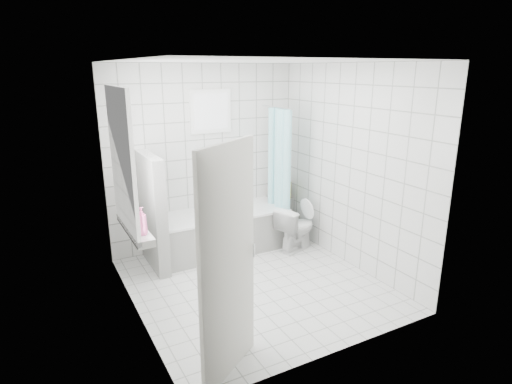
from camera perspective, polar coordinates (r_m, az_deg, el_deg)
ground at (r=5.32m, az=-0.19°, el=-12.17°), size 3.00×3.00×0.00m
ceiling at (r=4.69m, az=-0.23°, el=17.07°), size 3.00×3.00×0.00m
wall_back at (r=6.17m, az=-6.84°, el=4.58°), size 2.80×0.02×2.60m
wall_front at (r=3.65m, az=11.04°, el=-3.75°), size 2.80×0.02×2.60m
wall_left at (r=4.38m, az=-16.55°, el=-0.76°), size 0.02×3.00×2.60m
wall_right at (r=5.63m, az=12.47°, el=3.18°), size 0.02×3.00×2.60m
window_left at (r=4.61m, az=-17.11°, el=3.85°), size 0.01×0.90×1.40m
window_back at (r=6.07m, az=-6.00°, el=10.62°), size 0.50×0.01×0.50m
window_sill at (r=4.82m, az=-15.86°, el=-4.72°), size 0.18×1.02×0.08m
door at (r=3.50m, az=-3.74°, el=-9.69°), size 0.69×0.48×2.00m
bathtub at (r=6.15m, az=-4.53°, el=-5.20°), size 1.85×0.77×0.58m
partition_wall at (r=5.65m, az=-13.61°, el=-2.63°), size 0.15×0.85×1.50m
tiled_ledge at (r=6.88m, az=3.41°, el=-2.98°), size 0.40×0.24×0.55m
toilet at (r=6.18m, az=5.38°, el=-4.80°), size 0.72×0.55×0.64m
curtain_rod at (r=6.13m, az=2.73°, el=11.21°), size 0.02×0.80×0.02m
shower_curtain at (r=6.17m, az=3.24°, el=2.76°), size 0.14×0.48×1.78m
tub_faucet at (r=6.31m, az=-5.06°, el=0.68°), size 0.18×0.06×0.06m
sill_bottles at (r=4.77m, az=-15.92°, el=-2.71°), size 0.17×0.73×0.33m
ledge_bottles at (r=6.74m, az=3.75°, el=0.18°), size 0.22×0.18×0.28m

